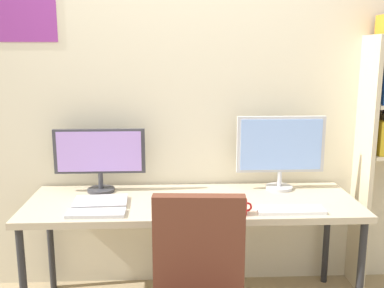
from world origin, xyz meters
The scene contains 9 objects.
wall_back centered at (0.00, 1.02, 1.30)m, with size 4.46×0.11×2.60m.
desk centered at (0.00, 0.60, 0.69)m, with size 2.06×0.68×0.74m.
monitor_left centered at (-0.60, 0.81, 0.99)m, with size 0.60×0.18×0.42m.
monitor_right centered at (0.60, 0.81, 1.02)m, with size 0.59×0.18×0.50m.
keyboard_left centered at (-0.56, 0.37, 0.75)m, with size 0.33×0.13×0.02m, color silver.
keyboard_right centered at (0.56, 0.37, 0.75)m, with size 0.39×0.13×0.02m, color silver.
computer_mouse centered at (-0.19, 0.40, 0.76)m, with size 0.06×0.10×0.03m, color silver.
laptop_closed centered at (-0.56, 0.56, 0.75)m, with size 0.32×0.22×0.02m, color silver.
coffee_mug centered at (0.26, 0.34, 0.79)m, with size 0.11×0.08×0.09m.
Camera 1 is at (-0.12, -2.03, 1.64)m, focal length 41.24 mm.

